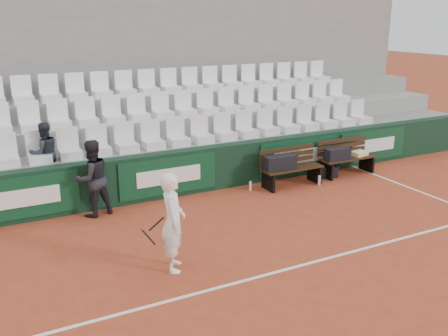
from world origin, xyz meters
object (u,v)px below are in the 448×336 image
sports_bag_left (280,162)px  tennis_player (173,222)px  bench_right (347,166)px  spectator_c (43,131)px  water_bottle_far (319,180)px  sports_bag_right (337,154)px  sports_bag_ground (328,171)px  water_bottle_near (250,186)px  bench_left (292,177)px  ball_kid (92,178)px

sports_bag_left → tennis_player: (-3.61, -2.50, 0.18)m
bench_right → spectator_c: size_ratio=1.21×
bench_right → water_bottle_far: (-1.12, -0.35, -0.11)m
sports_bag_right → sports_bag_ground: bearing=147.6°
water_bottle_far → spectator_c: size_ratio=0.19×
water_bottle_near → sports_bag_ground: bearing=0.0°
water_bottle_far → spectator_c: bearing=166.1°
sports_bag_left → water_bottle_near: sports_bag_left is taller
bench_right → water_bottle_near: size_ratio=6.78×
bench_left → sports_bag_ground: bench_left is taller
spectator_c → water_bottle_far: bearing=157.2°
bench_right → ball_kid: (-6.24, 0.23, 0.55)m
sports_bag_ground → tennis_player: bearing=-152.9°
bench_left → sports_bag_right: 1.40m
bench_right → spectator_c: (-6.96, 1.10, 1.40)m
sports_bag_left → tennis_player: bearing=-145.3°
ball_kid → spectator_c: size_ratio=1.24×
bench_left → sports_bag_right: (1.35, 0.04, 0.37)m
sports_bag_right → bench_left: bearing=-178.3°
ball_kid → water_bottle_near: bearing=162.0°
sports_bag_left → water_bottle_far: bearing=-17.4°
water_bottle_far → tennis_player: tennis_player is taller
ball_kid → spectator_c: bearing=-65.5°
sports_bag_left → sports_bag_ground: sports_bag_left is taller
sports_bag_right → tennis_player: size_ratio=0.38×
sports_bag_left → tennis_player: tennis_player is taller
sports_bag_left → sports_bag_ground: bearing=4.5°
sports_bag_left → bench_right: bearing=1.5°
bench_right → sports_bag_left: bearing=-178.5°
bench_right → sports_bag_left: (-2.05, -0.05, 0.38)m
bench_right → water_bottle_near: bench_right is taller
tennis_player → ball_kid: bearing=101.9°
ball_kid → spectator_c: (-0.72, 0.86, 0.85)m
tennis_player → spectator_c: 3.96m
bench_right → sports_bag_right: size_ratio=2.46×
sports_bag_left → water_bottle_near: 0.86m
sports_bag_left → water_bottle_near: (-0.70, 0.12, -0.50)m
sports_bag_right → water_bottle_far: sports_bag_right is taller
water_bottle_near → water_bottle_far: 1.68m
ball_kid → sports_bag_left: bearing=160.8°
ball_kid → spectator_c: 1.41m
sports_bag_left → water_bottle_far: (0.93, -0.29, -0.49)m
sports_bag_right → water_bottle_near: (-2.38, 0.11, -0.48)m
bench_right → spectator_c: spectator_c is taller
water_bottle_far → tennis_player: 5.09m
sports_bag_ground → water_bottle_far: bearing=-144.4°
bench_right → ball_kid: bearing=177.8°
water_bottle_near → bench_right: bearing=-1.4°
sports_bag_right → ball_kid: 5.89m
bench_right → sports_bag_right: bearing=-172.6°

